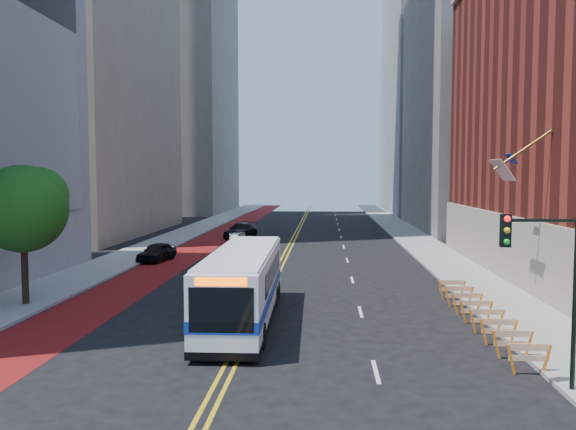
% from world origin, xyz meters
% --- Properties ---
extents(ground, '(160.00, 160.00, 0.00)m').
position_xyz_m(ground, '(0.00, 0.00, 0.00)').
color(ground, black).
rests_on(ground, ground).
extents(sidewalk_left, '(4.00, 140.00, 0.15)m').
position_xyz_m(sidewalk_left, '(-12.00, 30.00, 0.07)').
color(sidewalk_left, gray).
rests_on(sidewalk_left, ground).
extents(sidewalk_right, '(4.00, 140.00, 0.15)m').
position_xyz_m(sidewalk_right, '(12.00, 30.00, 0.07)').
color(sidewalk_right, gray).
rests_on(sidewalk_right, ground).
extents(bus_lane_paint, '(3.60, 140.00, 0.01)m').
position_xyz_m(bus_lane_paint, '(-8.10, 30.00, 0.00)').
color(bus_lane_paint, maroon).
rests_on(bus_lane_paint, ground).
extents(center_line_inner, '(0.14, 140.00, 0.01)m').
position_xyz_m(center_line_inner, '(-0.18, 30.00, 0.00)').
color(center_line_inner, gold).
rests_on(center_line_inner, ground).
extents(center_line_outer, '(0.14, 140.00, 0.01)m').
position_xyz_m(center_line_outer, '(0.18, 30.00, 0.00)').
color(center_line_outer, gold).
rests_on(center_line_outer, ground).
extents(lane_dashes, '(0.14, 98.20, 0.01)m').
position_xyz_m(lane_dashes, '(4.80, 38.00, 0.01)').
color(lane_dashes, silver).
rests_on(lane_dashes, ground).
extents(midrise_right_near, '(18.00, 26.00, 40.00)m').
position_xyz_m(midrise_right_near, '(23.00, 48.00, 20.00)').
color(midrise_right_near, slate).
rests_on(midrise_right_near, ground).
extents(midrise_right_far, '(20.00, 28.00, 55.00)m').
position_xyz_m(midrise_right_far, '(24.00, 78.00, 27.50)').
color(midrise_right_far, gray).
rests_on(midrise_right_far, ground).
extents(midrise_left_far, '(20.00, 26.00, 65.00)m').
position_xyz_m(midrise_left_far, '(-24.00, 78.00, 32.50)').
color(midrise_left_far, slate).
rests_on(midrise_left_far, ground).
extents(construction_barriers, '(1.42, 10.91, 1.00)m').
position_xyz_m(construction_barriers, '(9.60, 3.42, 0.68)').
color(construction_barriers, orange).
rests_on(construction_barriers, ground).
extents(street_tree, '(4.20, 4.20, 6.70)m').
position_xyz_m(street_tree, '(-11.24, 6.04, 4.91)').
color(street_tree, black).
rests_on(street_tree, sidewalk_left).
extents(traffic_signal, '(2.21, 0.34, 5.07)m').
position_xyz_m(traffic_signal, '(9.41, -3.51, 3.72)').
color(traffic_signal, black).
rests_on(traffic_signal, sidewalk_right).
extents(transit_bus, '(2.71, 11.47, 3.14)m').
position_xyz_m(transit_bus, '(-0.37, 3.95, 1.64)').
color(transit_bus, white).
rests_on(transit_bus, ground).
extents(car_a, '(2.35, 4.27, 1.38)m').
position_xyz_m(car_a, '(-9.30, 20.64, 0.69)').
color(car_a, black).
rests_on(car_a, ground).
extents(car_b, '(2.15, 4.15, 1.30)m').
position_xyz_m(car_b, '(-4.52, 28.52, 0.65)').
color(car_b, black).
rests_on(car_b, ground).
extents(car_c, '(3.28, 5.60, 1.53)m').
position_xyz_m(car_c, '(-5.41, 36.46, 0.76)').
color(car_c, black).
rests_on(car_c, ground).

